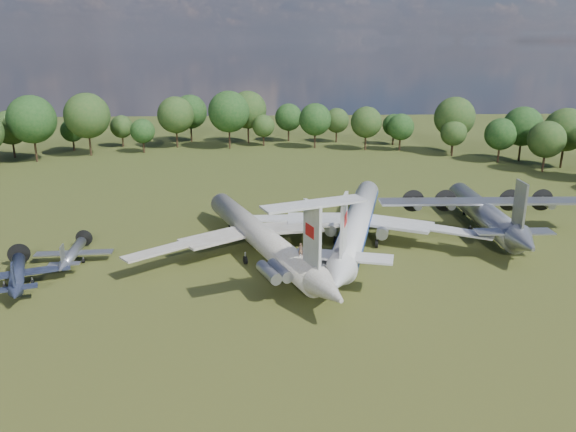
{
  "coord_description": "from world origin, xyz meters",
  "views": [
    {
      "loc": [
        3.41,
        -73.78,
        28.11
      ],
      "look_at": [
        7.12,
        0.17,
        5.0
      ],
      "focal_mm": 35.0,
      "sensor_mm": 36.0,
      "label": 1
    }
  ],
  "objects_px": {
    "small_prop_northwest": "(73,255)",
    "small_prop_west": "(18,277)",
    "il62_airliner": "(259,240)",
    "person_on_il62": "(301,250)",
    "an12_transport": "(484,217)",
    "tu104_jet": "(357,227)"
  },
  "relations": [
    {
      "from": "il62_airliner",
      "to": "person_on_il62",
      "type": "relative_size",
      "value": 29.24
    },
    {
      "from": "small_prop_west",
      "to": "small_prop_northwest",
      "type": "distance_m",
      "value": 8.46
    },
    {
      "from": "small_prop_northwest",
      "to": "small_prop_west",
      "type": "bearing_deg",
      "value": -123.57
    },
    {
      "from": "tu104_jet",
      "to": "an12_transport",
      "type": "height_order",
      "value": "tu104_jet"
    },
    {
      "from": "small_prop_west",
      "to": "person_on_il62",
      "type": "bearing_deg",
      "value": -26.76
    },
    {
      "from": "tu104_jet",
      "to": "small_prop_west",
      "type": "distance_m",
      "value": 44.93
    },
    {
      "from": "an12_transport",
      "to": "small_prop_northwest",
      "type": "height_order",
      "value": "an12_transport"
    },
    {
      "from": "small_prop_west",
      "to": "small_prop_northwest",
      "type": "height_order",
      "value": "small_prop_west"
    },
    {
      "from": "an12_transport",
      "to": "tu104_jet",
      "type": "bearing_deg",
      "value": -166.16
    },
    {
      "from": "tu104_jet",
      "to": "small_prop_northwest",
      "type": "xyz_separation_m",
      "value": [
        -38.78,
        -5.46,
        -1.49
      ]
    },
    {
      "from": "person_on_il62",
      "to": "an12_transport",
      "type": "bearing_deg",
      "value": -148.99
    },
    {
      "from": "tu104_jet",
      "to": "small_prop_northwest",
      "type": "relative_size",
      "value": 3.65
    },
    {
      "from": "an12_transport",
      "to": "small_prop_northwest",
      "type": "distance_m",
      "value": 59.95
    },
    {
      "from": "tu104_jet",
      "to": "small_prop_west",
      "type": "bearing_deg",
      "value": -148.17
    },
    {
      "from": "an12_transport",
      "to": "small_prop_west",
      "type": "distance_m",
      "value": 65.69
    },
    {
      "from": "an12_transport",
      "to": "small_prop_northwest",
      "type": "relative_size",
      "value": 2.59
    },
    {
      "from": "il62_airliner",
      "to": "person_on_il62",
      "type": "xyz_separation_m",
      "value": [
        4.69,
        -12.19,
        3.14
      ]
    },
    {
      "from": "il62_airliner",
      "to": "small_prop_northwest",
      "type": "xyz_separation_m",
      "value": [
        -24.66,
        -1.03,
        -1.33
      ]
    },
    {
      "from": "an12_transport",
      "to": "small_prop_northwest",
      "type": "bearing_deg",
      "value": -168.97
    },
    {
      "from": "il62_airliner",
      "to": "small_prop_northwest",
      "type": "height_order",
      "value": "il62_airliner"
    },
    {
      "from": "small_prop_west",
      "to": "small_prop_northwest",
      "type": "xyz_separation_m",
      "value": [
        4.28,
        7.3,
        -0.19
      ]
    },
    {
      "from": "person_on_il62",
      "to": "small_prop_west",
      "type": "bearing_deg",
      "value": -10.8
    }
  ]
}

